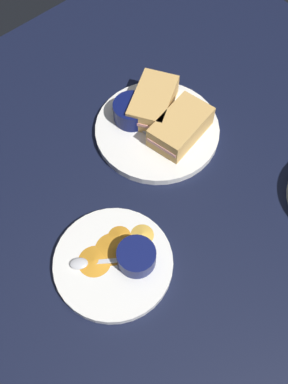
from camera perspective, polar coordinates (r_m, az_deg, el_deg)
ground_plane at (r=92.71cm, az=4.26°, el=3.20°), size 110.00×110.00×3.00cm
plate_sandwich_main at (r=95.01cm, az=1.67°, el=7.84°), size 25.84×25.84×1.60cm
sandwich_half_near at (r=91.73cm, az=4.65°, el=8.21°), size 14.28×9.76×4.80cm
sandwich_half_far at (r=95.56cm, az=1.14°, el=11.31°), size 15.06×13.10×4.80cm
ramekin_dark_sauce at (r=94.42cm, az=-1.45°, el=10.28°), size 7.80×7.80×4.06cm
spoon_by_dark_ramekin at (r=93.20cm, az=1.16°, el=7.58°), size 2.35×9.91×0.80cm
plate_chips_companion at (r=80.75cm, az=-3.91°, el=-8.94°), size 21.16×21.16×1.60cm
ramekin_light_gravy at (r=78.13cm, az=-0.97°, el=-8.15°), size 6.83×6.83×3.51cm
spoon_by_gravy_ramekin at (r=79.96cm, az=-7.29°, el=-8.89°), size 8.78×7.11×0.80cm
plantain_chip_scatter at (r=80.52cm, az=-3.49°, el=-7.17°), size 16.35×11.02×0.60cm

